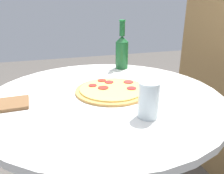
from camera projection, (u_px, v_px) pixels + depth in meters
name	position (u px, v px, depth m)	size (l,w,h in m)	color
table	(105.00, 137.00, 0.95)	(0.93, 0.93, 0.74)	silver
pizza	(112.00, 90.00, 0.89)	(0.30, 0.30, 0.02)	#C68E47
beer_bottle	(122.00, 51.00, 1.20)	(0.07, 0.07, 0.26)	#195628
pizza_paddle	(0.00, 105.00, 0.76)	(0.11, 0.25, 0.02)	brown
drinking_glass	(149.00, 100.00, 0.67)	(0.07, 0.07, 0.11)	silver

